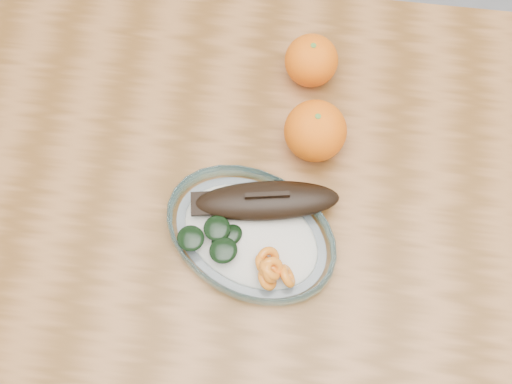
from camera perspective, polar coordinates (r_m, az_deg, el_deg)
ground at (r=1.62m, az=3.16°, el=-11.68°), size 3.00×3.00×0.00m
dining_table at (r=0.99m, az=5.09°, el=-5.00°), size 1.20×0.80×0.75m
plated_meal at (r=0.87m, az=-0.41°, el=-3.60°), size 0.58×0.58×0.08m
orange_left at (r=0.90m, az=5.30°, el=5.43°), size 0.09×0.09×0.09m
orange_right at (r=0.97m, az=4.94°, el=11.56°), size 0.08×0.08×0.08m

